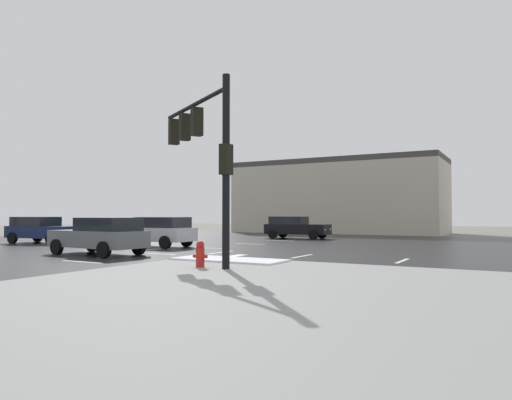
{
  "coord_description": "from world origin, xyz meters",
  "views": [
    {
      "loc": [
        13.81,
        -17.75,
        1.71
      ],
      "look_at": [
        -0.45,
        7.6,
        2.64
      ],
      "focal_mm": 33.01,
      "sensor_mm": 36.0,
      "label": 1
    }
  ],
  "objects_px": {
    "fire_hydrant": "(200,254)",
    "sedan_grey": "(100,235)",
    "traffic_signal_mast": "(204,142)",
    "sedan_navy": "(42,229)",
    "sedan_black": "(295,227)",
    "sedan_silver": "(156,231)"
  },
  "relations": [
    {
      "from": "sedan_navy",
      "to": "sedan_black",
      "type": "bearing_deg",
      "value": 43.08
    },
    {
      "from": "sedan_black",
      "to": "sedan_grey",
      "type": "bearing_deg",
      "value": -97.48
    },
    {
      "from": "fire_hydrant",
      "to": "sedan_black",
      "type": "distance_m",
      "value": 20.03
    },
    {
      "from": "fire_hydrant",
      "to": "sedan_navy",
      "type": "relative_size",
      "value": 0.17
    },
    {
      "from": "sedan_silver",
      "to": "sedan_navy",
      "type": "height_order",
      "value": "same"
    },
    {
      "from": "traffic_signal_mast",
      "to": "fire_hydrant",
      "type": "relative_size",
      "value": 7.21
    },
    {
      "from": "sedan_grey",
      "to": "sedan_silver",
      "type": "bearing_deg",
      "value": -71.43
    },
    {
      "from": "traffic_signal_mast",
      "to": "sedan_grey",
      "type": "relative_size",
      "value": 1.24
    },
    {
      "from": "fire_hydrant",
      "to": "sedan_grey",
      "type": "relative_size",
      "value": 0.17
    },
    {
      "from": "sedan_grey",
      "to": "sedan_navy",
      "type": "relative_size",
      "value": 0.99
    },
    {
      "from": "sedan_grey",
      "to": "sedan_navy",
      "type": "bearing_deg",
      "value": -19.48
    },
    {
      "from": "sedan_silver",
      "to": "sedan_grey",
      "type": "bearing_deg",
      "value": 102.75
    },
    {
      "from": "sedan_silver",
      "to": "sedan_grey",
      "type": "distance_m",
      "value": 5.08
    },
    {
      "from": "fire_hydrant",
      "to": "sedan_silver",
      "type": "distance_m",
      "value": 11.25
    },
    {
      "from": "sedan_grey",
      "to": "fire_hydrant",
      "type": "bearing_deg",
      "value": 163.87
    },
    {
      "from": "sedan_black",
      "to": "sedan_grey",
      "type": "distance_m",
      "value": 16.68
    },
    {
      "from": "sedan_silver",
      "to": "sedan_navy",
      "type": "bearing_deg",
      "value": 3.76
    },
    {
      "from": "sedan_silver",
      "to": "sedan_black",
      "type": "bearing_deg",
      "value": -104.98
    },
    {
      "from": "sedan_black",
      "to": "sedan_navy",
      "type": "distance_m",
      "value": 16.61
    },
    {
      "from": "fire_hydrant",
      "to": "sedan_navy",
      "type": "xyz_separation_m",
      "value": [
        -16.57,
        6.7,
        0.32
      ]
    },
    {
      "from": "sedan_silver",
      "to": "fire_hydrant",
      "type": "bearing_deg",
      "value": 136.26
    },
    {
      "from": "sedan_grey",
      "to": "sedan_navy",
      "type": "xyz_separation_m",
      "value": [
        -9.47,
        4.1,
        0.0
      ]
    }
  ]
}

